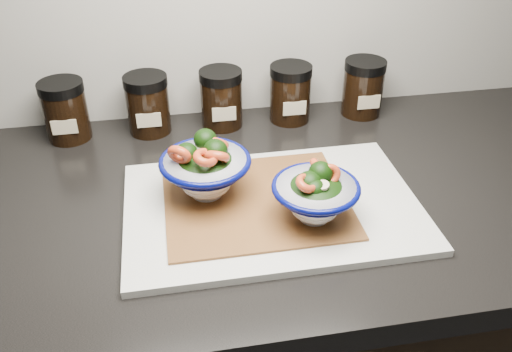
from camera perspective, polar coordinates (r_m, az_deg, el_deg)
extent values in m
cube|color=black|center=(0.88, -5.58, -3.36)|extent=(3.50, 0.60, 0.04)
cube|color=beige|center=(0.84, 1.72, -3.26)|extent=(0.45, 0.30, 0.01)
cube|color=#945D2C|center=(0.84, 0.00, -2.62)|extent=(0.28, 0.24, 0.00)
cylinder|color=white|center=(0.85, -5.19, -1.54)|extent=(0.05, 0.05, 0.01)
ellipsoid|color=white|center=(0.84, -5.24, -0.69)|extent=(0.08, 0.08, 0.03)
torus|color=#050950|center=(0.82, -5.38, 1.55)|extent=(0.14, 0.14, 0.01)
torus|color=#050950|center=(0.83, -5.33, 0.71)|extent=(0.12, 0.12, 0.00)
ellipsoid|color=black|center=(0.83, -5.35, 0.95)|extent=(0.10, 0.10, 0.05)
ellipsoid|color=black|center=(0.82, -7.31, 2.32)|extent=(0.04, 0.04, 0.04)
cylinder|color=#477233|center=(0.83, -7.25, 1.58)|extent=(0.01, 0.02, 0.02)
ellipsoid|color=black|center=(0.83, -5.37, 3.87)|extent=(0.04, 0.04, 0.03)
cylinder|color=#477233|center=(0.84, -5.33, 3.13)|extent=(0.01, 0.01, 0.02)
ellipsoid|color=black|center=(0.81, -4.30, 2.65)|extent=(0.04, 0.04, 0.04)
cylinder|color=#477233|center=(0.81, -4.26, 1.87)|extent=(0.01, 0.02, 0.03)
torus|color=#C94025|center=(0.79, -5.33, 1.94)|extent=(0.06, 0.06, 0.03)
torus|color=#C94025|center=(0.80, -4.20, 2.05)|extent=(0.06, 0.06, 0.04)
torus|color=#C94025|center=(0.84, -4.26, 3.46)|extent=(0.04, 0.05, 0.05)
torus|color=#C94025|center=(0.80, -8.08, 2.23)|extent=(0.06, 0.04, 0.06)
cylinder|color=#CCBC8E|center=(0.83, -5.51, 2.91)|extent=(0.02, 0.02, 0.01)
cylinder|color=#CCBC8E|center=(0.83, -5.92, 2.93)|extent=(0.02, 0.02, 0.01)
cylinder|color=white|center=(0.80, 6.12, -4.07)|extent=(0.04, 0.04, 0.01)
ellipsoid|color=white|center=(0.79, 6.18, -3.28)|extent=(0.07, 0.07, 0.03)
torus|color=#050950|center=(0.77, 6.33, -1.19)|extent=(0.13, 0.13, 0.01)
torus|color=#050950|center=(0.78, 6.28, -1.98)|extent=(0.11, 0.11, 0.00)
ellipsoid|color=black|center=(0.78, 6.29, -1.75)|extent=(0.09, 0.09, 0.04)
ellipsoid|color=black|center=(0.76, 6.22, -1.35)|extent=(0.03, 0.03, 0.03)
cylinder|color=#477233|center=(0.77, 6.17, -2.02)|extent=(0.01, 0.01, 0.02)
ellipsoid|color=black|center=(0.78, 6.57, -0.34)|extent=(0.03, 0.03, 0.03)
cylinder|color=#477233|center=(0.78, 6.52, -1.01)|extent=(0.01, 0.01, 0.02)
ellipsoid|color=black|center=(0.78, 6.80, 0.24)|extent=(0.04, 0.04, 0.04)
cylinder|color=#477233|center=(0.79, 6.74, -0.52)|extent=(0.01, 0.01, 0.02)
ellipsoid|color=black|center=(0.77, 5.68, -0.66)|extent=(0.04, 0.04, 0.03)
cylinder|color=#477233|center=(0.78, 5.62, -1.45)|extent=(0.01, 0.01, 0.02)
torus|color=#C94025|center=(0.78, 7.60, 0.10)|extent=(0.05, 0.03, 0.05)
torus|color=#C94025|center=(0.75, 5.35, -0.77)|extent=(0.05, 0.05, 0.03)
torus|color=#C94025|center=(0.79, 6.67, 0.80)|extent=(0.04, 0.05, 0.05)
cylinder|color=#CCBC8E|center=(0.76, 7.03, -0.97)|extent=(0.02, 0.02, 0.01)
cylinder|color=#CCBC8E|center=(0.77, 5.72, -0.61)|extent=(0.02, 0.02, 0.01)
cylinder|color=black|center=(1.07, -19.35, 6.08)|extent=(0.08, 0.08, 0.09)
cylinder|color=black|center=(1.05, -19.92, 8.81)|extent=(0.08, 0.08, 0.02)
cube|color=#C6B793|center=(1.04, -19.52, 4.87)|extent=(0.04, 0.00, 0.03)
cylinder|color=black|center=(1.05, -11.27, 6.98)|extent=(0.08, 0.08, 0.09)
cylinder|color=black|center=(1.03, -11.61, 9.79)|extent=(0.08, 0.08, 0.02)
cube|color=#C6B793|center=(1.02, -11.21, 5.78)|extent=(0.04, 0.00, 0.03)
cylinder|color=black|center=(1.06, -3.65, 7.70)|extent=(0.08, 0.08, 0.09)
cylinder|color=black|center=(1.03, -3.76, 10.52)|extent=(0.08, 0.08, 0.02)
cube|color=#C6B793|center=(1.02, -3.37, 6.52)|extent=(0.05, 0.00, 0.03)
cylinder|color=black|center=(1.08, 3.61, 8.26)|extent=(0.08, 0.08, 0.09)
cylinder|color=black|center=(1.06, 3.72, 11.03)|extent=(0.08, 0.08, 0.02)
cube|color=#C6B793|center=(1.05, 4.09, 7.12)|extent=(0.04, 0.00, 0.03)
cylinder|color=black|center=(1.12, 11.15, 8.70)|extent=(0.08, 0.08, 0.09)
cylinder|color=black|center=(1.10, 11.47, 11.37)|extent=(0.08, 0.08, 0.02)
cube|color=#C6B793|center=(1.09, 11.81, 7.61)|extent=(0.05, 0.00, 0.03)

